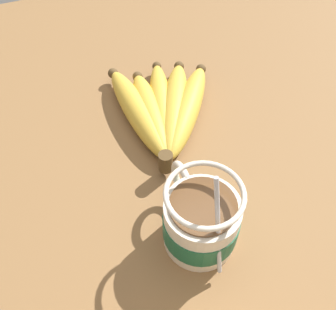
% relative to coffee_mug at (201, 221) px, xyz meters
% --- Properties ---
extents(table, '(1.20, 1.20, 0.04)m').
position_rel_coffee_mug_xyz_m(table, '(0.08, 0.00, -0.06)').
color(table, brown).
rests_on(table, ground).
extents(coffee_mug, '(0.14, 0.09, 0.15)m').
position_rel_coffee_mug_xyz_m(coffee_mug, '(0.00, 0.00, 0.00)').
color(coffee_mug, beige).
rests_on(coffee_mug, table).
extents(banana_bunch, '(0.24, 0.18, 0.04)m').
position_rel_coffee_mug_xyz_m(banana_bunch, '(0.21, -0.04, -0.02)').
color(banana_bunch, '#4C381E').
rests_on(banana_bunch, table).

